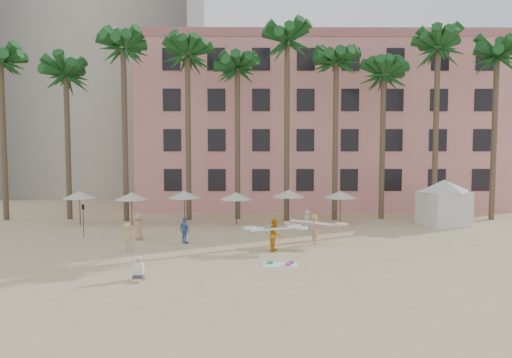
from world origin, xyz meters
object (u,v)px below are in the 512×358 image
object	(u,v)px
cabana	(444,198)
pink_hotel	(317,128)
carrier_yellow	(316,228)
carrier_white	(276,234)

from	to	relation	value
cabana	pink_hotel	bearing A→B (deg)	119.96
carrier_yellow	carrier_white	bearing A→B (deg)	-146.00
pink_hotel	carrier_white	world-z (taller)	pink_hotel
pink_hotel	cabana	world-z (taller)	pink_hotel
pink_hotel	carrier_yellow	xyz separation A→B (m)	(-2.88, -20.60, -6.96)
cabana	carrier_white	xyz separation A→B (m)	(-13.29, -8.64, -1.06)
carrier_yellow	carrier_white	world-z (taller)	carrier_white
pink_hotel	carrier_white	bearing A→B (deg)	-103.64
carrier_yellow	carrier_white	size ratio (longest dim) A/B	1.06
pink_hotel	carrier_white	size ratio (longest dim) A/B	11.67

